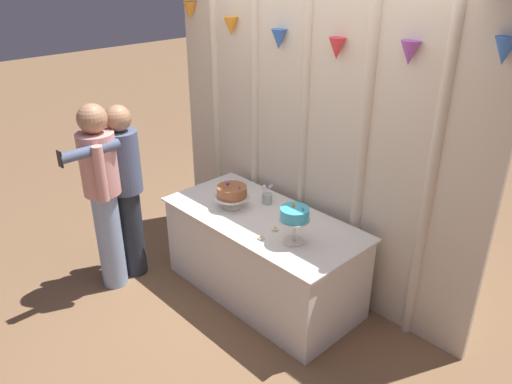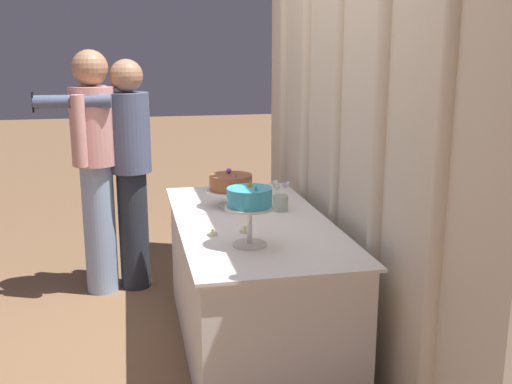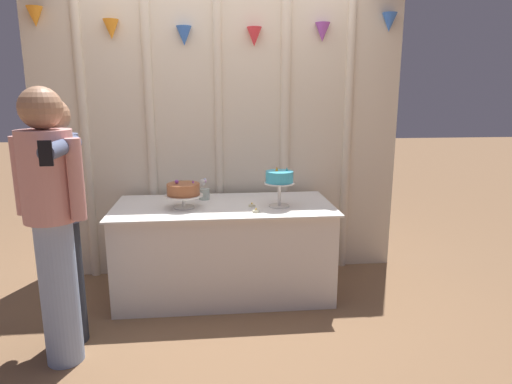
% 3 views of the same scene
% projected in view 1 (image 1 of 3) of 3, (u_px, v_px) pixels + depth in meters
% --- Properties ---
extents(ground_plane, '(24.00, 24.00, 0.00)m').
position_uv_depth(ground_plane, '(254.00, 297.00, 4.29)').
color(ground_plane, '#846042').
extents(draped_curtain, '(3.15, 0.14, 2.49)m').
position_uv_depth(draped_curtain, '(306.00, 140.00, 4.10)').
color(draped_curtain, beige).
rests_on(draped_curtain, ground_plane).
extents(cake_table, '(1.71, 0.81, 0.74)m').
position_uv_depth(cake_table, '(263.00, 256.00, 4.19)').
color(cake_table, white).
rests_on(cake_table, ground_plane).
extents(cake_display_nearleft, '(0.29, 0.29, 0.22)m').
position_uv_depth(cake_display_nearleft, '(232.00, 193.00, 4.13)').
color(cake_display_nearleft, silver).
rests_on(cake_display_nearleft, cake_table).
extents(cake_display_nearright, '(0.23, 0.23, 0.31)m').
position_uv_depth(cake_display_nearright, '(295.00, 216.00, 3.60)').
color(cake_display_nearright, silver).
rests_on(cake_display_nearright, cake_table).
extents(flower_vase, '(0.09, 0.10, 0.18)m').
position_uv_depth(flower_vase, '(267.00, 196.00, 4.22)').
color(flower_vase, '#B2C1B2').
rests_on(flower_vase, cake_table).
extents(tealight_far_left, '(0.05, 0.05, 0.03)m').
position_uv_depth(tealight_far_left, '(275.00, 229.00, 3.83)').
color(tealight_far_left, beige).
rests_on(tealight_far_left, cake_table).
extents(tealight_near_left, '(0.05, 0.05, 0.03)m').
position_uv_depth(tealight_near_left, '(261.00, 238.00, 3.72)').
color(tealight_near_left, beige).
rests_on(tealight_near_left, cake_table).
extents(guest_girl_blue_dress, '(0.39, 0.77, 1.58)m').
position_uv_depth(guest_girl_blue_dress, '(125.00, 184.00, 4.24)').
color(guest_girl_blue_dress, '#282D38').
rests_on(guest_girl_blue_dress, ground_plane).
extents(guest_man_pink_jacket, '(0.43, 0.39, 1.64)m').
position_uv_depth(guest_man_pink_jacket, '(103.00, 190.00, 4.07)').
color(guest_man_pink_jacket, '#93ADD6').
rests_on(guest_man_pink_jacket, ground_plane).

